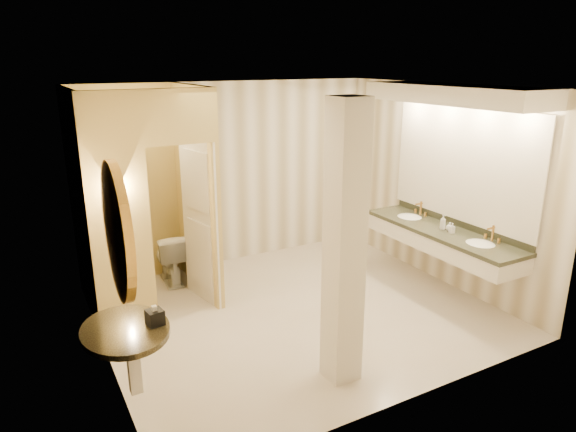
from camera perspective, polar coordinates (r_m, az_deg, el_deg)
name	(u,v)px	position (r m, az deg, el deg)	size (l,w,h in m)	color
floor	(297,311)	(6.48, 0.99, -10.48)	(4.50, 4.50, 0.00)	beige
ceiling	(298,87)	(5.76, 1.13, 14.11)	(4.50, 4.50, 0.00)	white
wall_back	(231,174)	(7.72, -6.38, 4.64)	(4.50, 0.02, 2.70)	white
wall_front	(416,264)	(4.45, 14.04, -5.14)	(4.50, 0.02, 2.70)	white
wall_left	(95,237)	(5.28, -20.64, -2.22)	(0.02, 4.00, 2.70)	white
wall_right	(440,185)	(7.33, 16.52, 3.36)	(0.02, 4.00, 2.70)	white
toilet_closet	(179,197)	(6.41, -12.02, 2.13)	(1.50, 1.55, 2.70)	#CDBF6B
wall_sconce	(117,186)	(5.63, -18.48, 3.22)	(0.14, 0.14, 0.42)	#B6823A
vanity	(449,172)	(6.81, 17.46, 4.68)	(0.75, 2.51, 2.09)	silver
console_shelf	(122,276)	(4.33, -17.97, -6.35)	(0.89, 0.89, 1.89)	black
pillar	(344,247)	(4.71, 6.29, -3.45)	(0.30, 0.30, 2.70)	silver
tissue_box	(155,317)	(4.48, -14.57, -10.84)	(0.13, 0.13, 0.13)	black
toilet	(170,257)	(7.33, -12.95, -4.50)	(0.40, 0.70, 0.72)	white
soap_bottle_a	(452,228)	(6.84, 17.76, -1.28)	(0.06, 0.06, 0.13)	beige
soap_bottle_b	(450,226)	(6.92, 17.51, -1.11)	(0.09, 0.09, 0.11)	silver
soap_bottle_c	(443,222)	(6.94, 16.83, -0.66)	(0.07, 0.07, 0.19)	#C6B28C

